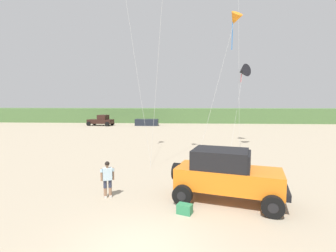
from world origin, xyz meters
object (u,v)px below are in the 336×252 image
object	(u,v)px
jeep	(226,174)
kite_white_parafoil	(243,71)
kite_purple_stunt	(235,19)
distant_pickup	(101,121)
cooler_box	(185,209)
person_watching	(107,177)
distant_sedan	(147,122)

from	to	relation	value
jeep	kite_white_parafoil	size ratio (longest dim) A/B	0.64
kite_purple_stunt	distant_pickup	bearing A→B (deg)	124.83
cooler_box	distant_pickup	distance (m)	38.58
distant_pickup	kite_purple_stunt	distance (m)	33.89
person_watching	cooler_box	size ratio (longest dim) A/B	2.98
jeep	cooler_box	bearing A→B (deg)	-142.99
distant_pickup	distant_sedan	distance (m)	8.43
person_watching	kite_purple_stunt	world-z (taller)	kite_purple_stunt
jeep	distant_pickup	bearing A→B (deg)	116.59
cooler_box	kite_white_parafoil	size ratio (longest dim) A/B	0.07
person_watching	kite_purple_stunt	bearing A→B (deg)	46.33
cooler_box	distant_sedan	bearing A→B (deg)	122.20
cooler_box	person_watching	bearing A→B (deg)	179.11
cooler_box	kite_purple_stunt	xyz separation A→B (m)	(3.41, 8.61, 9.77)
distant_sedan	cooler_box	bearing A→B (deg)	-78.78
person_watching	distant_sedan	size ratio (longest dim) A/B	0.40
kite_purple_stunt	cooler_box	bearing A→B (deg)	-111.59
person_watching	distant_sedan	bearing A→B (deg)	95.59
person_watching	kite_white_parafoil	distance (m)	16.58
kite_white_parafoil	cooler_box	bearing A→B (deg)	-110.75
person_watching	distant_pickup	world-z (taller)	distant_pickup
person_watching	distant_pickup	size ratio (longest dim) A/B	0.34
cooler_box	jeep	bearing A→B (deg)	58.43
jeep	distant_pickup	distance (m)	38.10
cooler_box	kite_white_parafoil	world-z (taller)	kite_white_parafoil
jeep	distant_sedan	size ratio (longest dim) A/B	1.19
cooler_box	kite_white_parafoil	distance (m)	16.55
jeep	kite_purple_stunt	distance (m)	11.48
jeep	person_watching	size ratio (longest dim) A/B	3.01
jeep	cooler_box	world-z (taller)	jeep
jeep	distant_sedan	distance (m)	35.66
cooler_box	kite_purple_stunt	world-z (taller)	kite_purple_stunt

